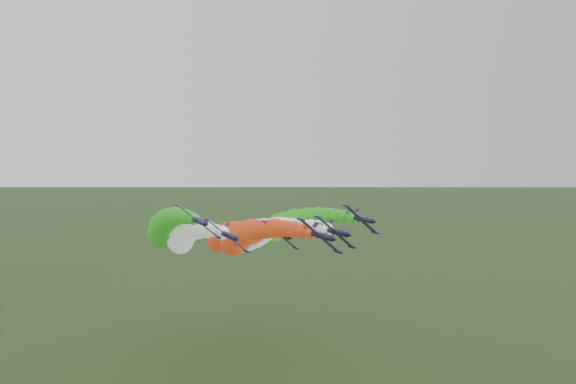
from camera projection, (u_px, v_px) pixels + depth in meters
name	position (u px, v px, depth m)	size (l,w,h in m)	color
jet_lead	(244.00, 237.00, 147.65)	(15.59, 77.89, 18.73)	black
jet_inner_left	(184.00, 236.00, 148.80)	(15.12, 77.42, 18.25)	black
jet_inner_right	(260.00, 234.00, 154.04)	(15.04, 77.34, 18.17)	black
jet_outer_left	(164.00, 227.00, 151.59)	(15.82, 78.12, 18.96)	black
jet_outer_right	(286.00, 224.00, 168.42)	(15.45, 77.75, 18.58)	black
jet_trail	(227.00, 236.00, 170.98)	(15.46, 77.76, 18.60)	black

